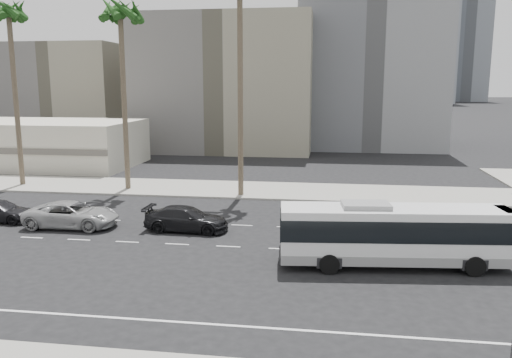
% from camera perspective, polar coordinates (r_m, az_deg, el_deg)
% --- Properties ---
extents(ground, '(700.00, 700.00, 0.00)m').
position_cam_1_polar(ground, '(29.01, 2.79, -7.76)').
color(ground, black).
rests_on(ground, ground).
extents(sidewalk_north, '(120.00, 7.00, 0.15)m').
position_cam_1_polar(sidewalk_north, '(43.94, 4.72, -1.36)').
color(sidewalk_north, gray).
rests_on(sidewalk_north, ground).
extents(commercial_low, '(22.00, 12.16, 5.00)m').
position_cam_1_polar(commercial_low, '(62.90, -23.05, 3.66)').
color(commercial_low, beige).
rests_on(commercial_low, ground).
extents(midrise_beige_west, '(24.00, 18.00, 18.00)m').
position_cam_1_polar(midrise_beige_west, '(73.88, -3.19, 10.43)').
color(midrise_beige_west, slate).
rests_on(midrise_beige_west, ground).
extents(midrise_gray_center, '(20.00, 20.00, 26.00)m').
position_cam_1_polar(midrise_gray_center, '(79.72, 12.45, 13.08)').
color(midrise_gray_center, slate).
rests_on(midrise_gray_center, ground).
extents(midrise_beige_far, '(18.00, 16.00, 15.00)m').
position_cam_1_polar(midrise_beige_far, '(87.42, -19.66, 8.87)').
color(midrise_beige_far, slate).
rests_on(midrise_beige_far, ground).
extents(civic_tower, '(42.00, 42.00, 129.00)m').
position_cam_1_polar(civic_tower, '(279.06, 7.55, 16.54)').
color(civic_tower, beige).
rests_on(civic_tower, ground).
extents(highrise_right, '(26.00, 26.00, 70.00)m').
position_cam_1_polar(highrise_right, '(262.20, 18.19, 15.68)').
color(highrise_right, slate).
rests_on(highrise_right, ground).
extents(highrise_far, '(22.00, 22.00, 60.00)m').
position_cam_1_polar(highrise_far, '(295.98, 22.03, 13.82)').
color(highrise_far, slate).
rests_on(highrise_far, ground).
extents(city_bus, '(11.59, 3.68, 3.27)m').
position_cam_1_polar(city_bus, '(26.80, 15.06, -5.82)').
color(city_bus, silver).
rests_on(city_bus, ground).
extents(car_a, '(2.30, 5.33, 1.53)m').
position_cam_1_polar(car_a, '(32.60, -7.72, -4.38)').
color(car_a, black).
rests_on(car_a, ground).
extents(car_b, '(2.88, 5.96, 1.64)m').
position_cam_1_polar(car_b, '(35.14, -19.73, -3.73)').
color(car_b, '#9D9D9D').
rests_on(car_b, ground).
extents(palm_mid, '(5.21, 5.21, 16.10)m').
position_cam_1_polar(palm_mid, '(45.52, -14.79, 16.98)').
color(palm_mid, brown).
rests_on(palm_mid, ground).
extents(palm_far, '(4.74, 4.74, 16.32)m').
position_cam_1_polar(palm_far, '(50.62, -25.70, 16.02)').
color(palm_far, brown).
rests_on(palm_far, ground).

